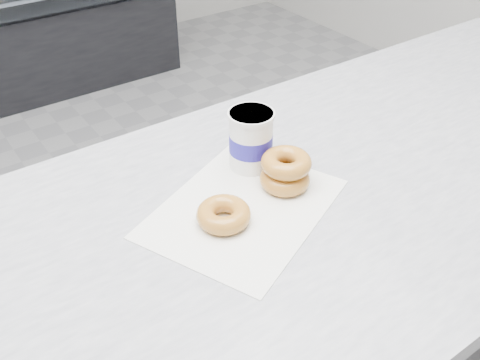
{
  "coord_description": "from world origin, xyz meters",
  "views": [
    {
      "loc": [
        -0.38,
        -1.17,
        1.5
      ],
      "look_at": [
        0.08,
        -0.52,
        0.92
      ],
      "focal_mm": 40.0,
      "sensor_mm": 36.0,
      "label": 1
    }
  ],
  "objects": [
    {
      "name": "ground",
      "position": [
        0.0,
        0.0,
        0.0
      ],
      "size": [
        5.0,
        5.0,
        0.0
      ],
      "primitive_type": "plane",
      "color": "gray",
      "rests_on": "ground"
    },
    {
      "name": "coffee_cup",
      "position": [
        0.14,
        -0.47,
        0.96
      ],
      "size": [
        0.1,
        0.1,
        0.12
      ],
      "rotation": [
        0.0,
        0.0,
        -0.15
      ],
      "color": "white",
      "rests_on": "counter"
    },
    {
      "name": "wax_paper",
      "position": [
        0.05,
        -0.57,
        0.9
      ],
      "size": [
        0.42,
        0.38,
        0.0
      ],
      "primitive_type": "cube",
      "rotation": [
        0.0,
        0.0,
        0.42
      ],
      "color": "white",
      "rests_on": "counter"
    },
    {
      "name": "donut_stack",
      "position": [
        0.15,
        -0.56,
        0.93
      ],
      "size": [
        0.12,
        0.12,
        0.07
      ],
      "color": "#BC8333",
      "rests_on": "wax_paper"
    },
    {
      "name": "donut_single",
      "position": [
        0.0,
        -0.58,
        0.92
      ],
      "size": [
        0.1,
        0.1,
        0.03
      ],
      "primitive_type": "torus",
      "rotation": [
        0.0,
        0.0,
        0.11
      ],
      "color": "#BC8333",
      "rests_on": "wax_paper"
    }
  ]
}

